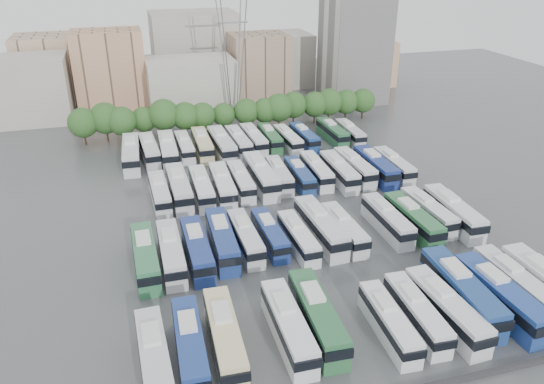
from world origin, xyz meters
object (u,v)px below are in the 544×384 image
object	(u,v)px
bus_r1_s0	(145,256)
bus_r3_s4	(202,144)
bus_r0_s5	(317,316)
bus_r3_s2	(168,149)
bus_r0_s4	(288,326)
bus_r2_s6	(261,175)
bus_r2_s3	(202,188)
bus_r3_s5	(222,145)
bus_r0_s12	(515,284)
bus_r2_s1	(160,193)
bus_r3_s10	(304,137)
bus_r3_s3	(185,147)
bus_r1_s6	(298,237)
bus_r3_s7	(254,139)
bus_r0_s11	(500,296)
bus_r2_s8	(299,175)
bus_r1_s2	(197,249)
bus_r3_s13	(350,133)
bus_r3_s8	(270,138)
bus_r1_s5	(270,234)
bus_r0_s0	(154,359)
bus_r2_s4	(223,185)
bus_r1_s12	(428,211)
bus_r2_s5	(241,181)
bus_r1_s11	(413,219)
bus_r2_s11	(355,167)
bus_r0_s8	(416,313)
bus_r2_s12	(375,166)
bus_r0_s2	(225,336)
bus_r1_s3	(222,239)
electricity_pylon	(232,35)
bus_r1_s8	(344,229)
apartment_tower	(354,48)
bus_r1_s13	(453,212)
bus_r0_s7	(389,322)
bus_r1_s10	(387,220)
bus_r0_s1	(190,346)
bus_r2_s2	(179,188)
bus_r3_s9	(288,139)
bus_r2_s7	(279,175)
bus_r3_s1	(149,150)
bus_r2_s9	(316,170)

from	to	relation	value
bus_r1_s0	bus_r3_s4	distance (m)	39.31
bus_r0_s5	bus_r3_s2	bearing A→B (deg)	102.99
bus_r0_s4	bus_r2_s6	world-z (taller)	bus_r2_s6
bus_r2_s3	bus_r3_s5	bearing A→B (deg)	69.95
bus_r0_s12	bus_r2_s1	world-z (taller)	bus_r0_s12
bus_r3_s10	bus_r3_s3	bearing A→B (deg)	175.70
bus_r1_s6	bus_r3_s7	bearing A→B (deg)	83.19
bus_r0_s11	bus_r2_s8	world-z (taller)	bus_r0_s11
bus_r1_s2	bus_r3_s13	xyz separation A→B (m)	(36.29, 36.03, -0.18)
bus_r2_s1	bus_r3_s13	size ratio (longest dim) A/B	1.03
bus_r3_s8	bus_r2_s1	bearing A→B (deg)	-138.94
bus_r1_s2	bus_r2_s3	size ratio (longest dim) A/B	1.03
bus_r0_s5	bus_r1_s5	bearing A→B (deg)	92.42
bus_r0_s11	bus_r0_s0	bearing A→B (deg)	176.53
bus_r2_s3	bus_r3_s2	world-z (taller)	bus_r3_s2
bus_r2_s1	bus_r2_s4	world-z (taller)	bus_r2_s4
bus_r1_s12	bus_r2_s6	world-z (taller)	bus_r2_s6
bus_r2_s5	bus_r1_s11	bearing A→B (deg)	-43.74
bus_r2_s11	bus_r3_s3	xyz separation A→B (m)	(-26.48, 18.12, -0.14)
bus_r1_s6	bus_r2_s6	xyz separation A→B (m)	(0.25, 20.05, 0.41)
bus_r0_s8	bus_r1_s0	distance (m)	32.18
bus_r2_s12	bus_r3_s5	bearing A→B (deg)	143.30
bus_r0_s2	bus_r1_s3	xyz separation A→B (m)	(3.27, 18.19, 0.03)
bus_r3_s2	bus_r3_s4	bearing A→B (deg)	11.85
electricity_pylon	bus_r1_s8	size ratio (longest dim) A/B	3.00
apartment_tower	bus_r1_s2	world-z (taller)	apartment_tower
bus_r1_s13	bus_r0_s7	bearing A→B (deg)	-134.49
bus_r2_s5	bus_r0_s4	bearing A→B (deg)	-94.90
bus_r1_s6	bus_r1_s10	bearing A→B (deg)	2.65
bus_r0_s8	bus_r1_s2	distance (m)	27.31
bus_r0_s0	bus_r0_s4	bearing A→B (deg)	2.49
electricity_pylon	bus_r0_s12	world-z (taller)	electricity_pylon
bus_r0_s12	bus_r0_s2	bearing A→B (deg)	178.38
bus_r0_s7	bus_r3_s4	distance (m)	56.96
bus_r0_s1	bus_r0_s5	bearing A→B (deg)	5.00
bus_r0_s5	bus_r2_s5	world-z (taller)	bus_r0_s5
bus_r2_s1	bus_r2_s5	distance (m)	12.95
bus_r2_s6	bus_r2_s11	size ratio (longest dim) A/B	1.10
bus_r0_s1	bus_r0_s7	distance (m)	20.00
bus_r3_s13	bus_r0_s12	bearing A→B (deg)	-92.08
bus_r0_s12	bus_r2_s8	bearing A→B (deg)	109.39
bus_r0_s5	bus_r2_s8	distance (m)	36.50
bus_r0_s2	bus_r2_s2	size ratio (longest dim) A/B	0.95
bus_r2_s3	bus_r3_s8	bearing A→B (deg)	50.64
electricity_pylon	bus_r3_s9	bearing A→B (deg)	-73.09
bus_r2_s7	bus_r3_s13	bearing A→B (deg)	42.14
bus_r1_s8	bus_r0_s8	bearing A→B (deg)	-90.58
bus_r1_s13	bus_r3_s1	bearing A→B (deg)	138.77
bus_r2_s9	bus_r3_s7	xyz separation A→B (m)	(-6.39, 17.73, 0.05)
bus_r1_s10	bus_r2_s8	size ratio (longest dim) A/B	1.06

